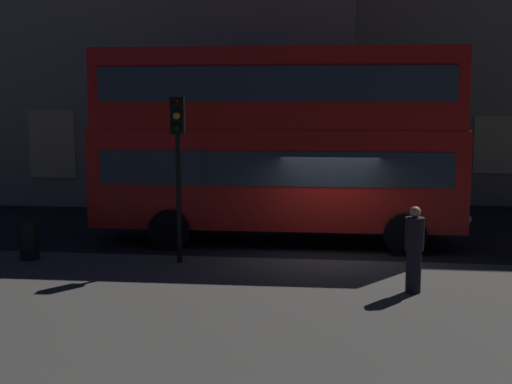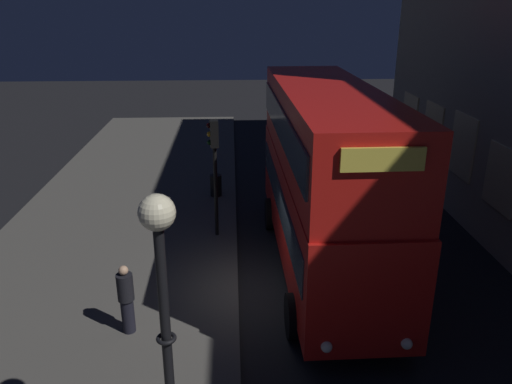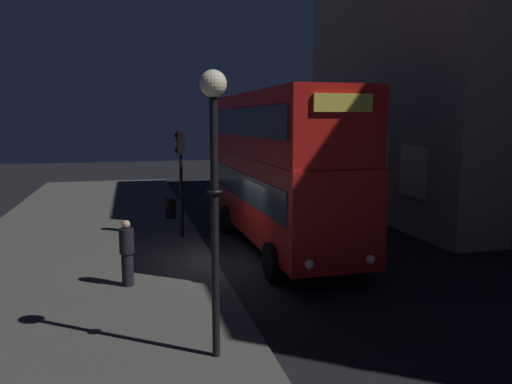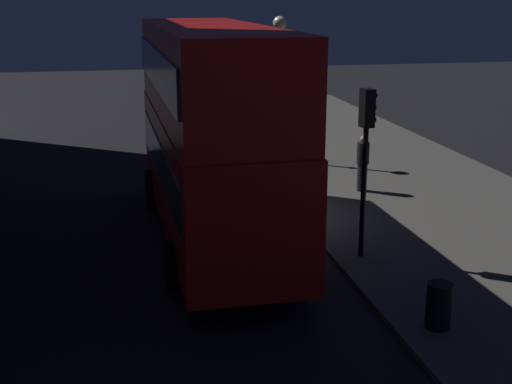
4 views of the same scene
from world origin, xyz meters
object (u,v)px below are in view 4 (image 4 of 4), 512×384
object	(u,v)px
traffic_light_near_kerb	(367,138)
street_lamp	(279,58)
pedestrian	(363,163)
litter_bin	(439,306)
double_decker_bus	(212,124)

from	to	relation	value
traffic_light_near_kerb	street_lamp	world-z (taller)	street_lamp
pedestrian	street_lamp	bearing A→B (deg)	-131.89
litter_bin	traffic_light_near_kerb	bearing A→B (deg)	1.74
traffic_light_near_kerb	street_lamp	size ratio (longest dim) A/B	0.76
traffic_light_near_kerb	pedestrian	xyz separation A→B (m)	(5.22, -1.93, -1.91)
double_decker_bus	pedestrian	bearing A→B (deg)	-58.75
litter_bin	street_lamp	bearing A→B (deg)	-1.04
traffic_light_near_kerb	litter_bin	size ratio (longest dim) A/B	4.52
street_lamp	traffic_light_near_kerb	bearing A→B (deg)	177.90
traffic_light_near_kerb	pedestrian	size ratio (longest dim) A/B	2.24
pedestrian	litter_bin	size ratio (longest dim) A/B	2.02
double_decker_bus	litter_bin	world-z (taller)	double_decker_bus
street_lamp	double_decker_bus	bearing A→B (deg)	155.17
pedestrian	litter_bin	world-z (taller)	pedestrian
double_decker_bus	street_lamp	distance (m)	8.45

